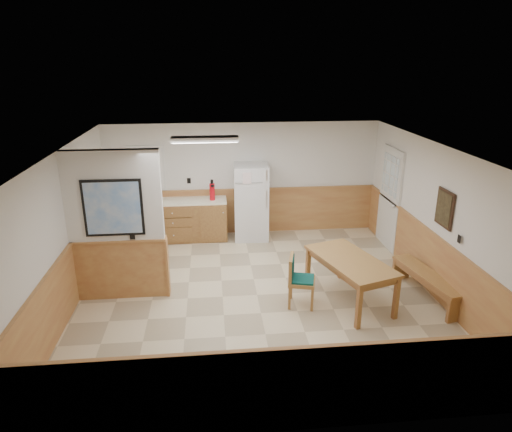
{
  "coord_description": "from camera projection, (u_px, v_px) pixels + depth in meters",
  "views": [
    {
      "loc": [
        -0.72,
        -6.83,
        3.83
      ],
      "look_at": [
        0.02,
        0.4,
        1.28
      ],
      "focal_mm": 32.0,
      "sensor_mm": 36.0,
      "label": 1
    }
  ],
  "objects": [
    {
      "name": "ground",
      "position": [
        257.0,
        295.0,
        7.75
      ],
      "size": [
        6.0,
        6.0,
        0.0
      ],
      "primitive_type": "plane",
      "color": "beige",
      "rests_on": "ground"
    },
    {
      "name": "ceiling",
      "position": [
        257.0,
        149.0,
        6.93
      ],
      "size": [
        6.0,
        6.0,
        0.02
      ],
      "primitive_type": "cube",
      "color": "white",
      "rests_on": "back_wall"
    },
    {
      "name": "back_wall",
      "position": [
        243.0,
        179.0,
        10.16
      ],
      "size": [
        6.0,
        0.02,
        2.5
      ],
      "primitive_type": "cube",
      "color": "silver",
      "rests_on": "ground"
    },
    {
      "name": "right_wall",
      "position": [
        435.0,
        220.0,
        7.63
      ],
      "size": [
        0.02,
        6.0,
        2.5
      ],
      "primitive_type": "cube",
      "color": "silver",
      "rests_on": "ground"
    },
    {
      "name": "left_wall",
      "position": [
        65.0,
        233.0,
        7.05
      ],
      "size": [
        0.02,
        6.0,
        2.5
      ],
      "primitive_type": "cube",
      "color": "silver",
      "rests_on": "ground"
    },
    {
      "name": "wainscot_back",
      "position": [
        244.0,
        211.0,
        10.38
      ],
      "size": [
        6.0,
        0.04,
        1.0
      ],
      "primitive_type": "cube",
      "color": "tan",
      "rests_on": "ground"
    },
    {
      "name": "wainscot_right",
      "position": [
        428.0,
        261.0,
        7.87
      ],
      "size": [
        0.04,
        6.0,
        1.0
      ],
      "primitive_type": "cube",
      "color": "tan",
      "rests_on": "ground"
    },
    {
      "name": "wainscot_left",
      "position": [
        72.0,
        277.0,
        7.3
      ],
      "size": [
        0.04,
        6.0,
        1.0
      ],
      "primitive_type": "cube",
      "color": "tan",
      "rests_on": "ground"
    },
    {
      "name": "partition_wall",
      "position": [
        117.0,
        228.0,
        7.31
      ],
      "size": [
        1.5,
        0.2,
        2.5
      ],
      "color": "silver",
      "rests_on": "ground"
    },
    {
      "name": "kitchen_counter",
      "position": [
        190.0,
        219.0,
        10.0
      ],
      "size": [
        2.2,
        0.61,
        1.0
      ],
      "color": "olive",
      "rests_on": "ground"
    },
    {
      "name": "exterior_door",
      "position": [
        389.0,
        198.0,
        9.47
      ],
      "size": [
        0.07,
        1.02,
        2.15
      ],
      "color": "silver",
      "rests_on": "ground"
    },
    {
      "name": "kitchen_window",
      "position": [
        146.0,
        168.0,
        9.83
      ],
      "size": [
        0.8,
        0.04,
        1.0
      ],
      "color": "silver",
      "rests_on": "back_wall"
    },
    {
      "name": "wall_painting",
      "position": [
        445.0,
        208.0,
        7.24
      ],
      "size": [
        0.04,
        0.5,
        0.6
      ],
      "color": "black",
      "rests_on": "right_wall"
    },
    {
      "name": "fluorescent_fixture",
      "position": [
        205.0,
        139.0,
        8.09
      ],
      "size": [
        1.2,
        0.3,
        0.09
      ],
      "color": "silver",
      "rests_on": "ceiling"
    },
    {
      "name": "refrigerator",
      "position": [
        251.0,
        202.0,
        9.96
      ],
      "size": [
        0.76,
        0.74,
        1.66
      ],
      "rotation": [
        0.0,
        0.0,
        -0.05
      ],
      "color": "silver",
      "rests_on": "ground"
    },
    {
      "name": "dining_table",
      "position": [
        350.0,
        265.0,
        7.36
      ],
      "size": [
        1.26,
        1.78,
        0.75
      ],
      "rotation": [
        0.0,
        0.0,
        0.31
      ],
      "color": "#A87F3D",
      "rests_on": "ground"
    },
    {
      "name": "dining_bench",
      "position": [
        428.0,
        279.0,
        7.54
      ],
      "size": [
        0.63,
        1.63,
        0.45
      ],
      "rotation": [
        0.0,
        0.0,
        0.19
      ],
      "color": "#A87F3D",
      "rests_on": "ground"
    },
    {
      "name": "dining_chair",
      "position": [
        297.0,
        277.0,
        7.3
      ],
      "size": [
        0.66,
        0.52,
        0.85
      ],
      "rotation": [
        0.0,
        0.0,
        -0.25
      ],
      "color": "#A87F3D",
      "rests_on": "ground"
    },
    {
      "name": "fire_extinguisher",
      "position": [
        212.0,
        191.0,
        9.79
      ],
      "size": [
        0.13,
        0.13,
        0.45
      ],
      "rotation": [
        0.0,
        0.0,
        -0.13
      ],
      "color": "red",
      "rests_on": "kitchen_counter"
    },
    {
      "name": "soap_bottle",
      "position": [
        145.0,
        197.0,
        9.71
      ],
      "size": [
        0.09,
        0.09,
        0.21
      ],
      "primitive_type": "cylinder",
      "rotation": [
        0.0,
        0.0,
        0.42
      ],
      "color": "#1A9231",
      "rests_on": "kitchen_counter"
    }
  ]
}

